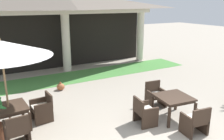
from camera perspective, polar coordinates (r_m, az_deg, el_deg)
background_pavilion at (r=12.89m, az=-11.66°, el=14.28°), size 10.97×2.81×4.18m
lawn_strip at (r=12.04m, az=-8.62°, el=-1.55°), size 12.77×2.00×0.01m
patio_table_near_foreground at (r=7.74m, az=14.66°, el=-6.81°), size 1.15×1.15×0.75m
patio_chair_near_foreground_north at (r=8.62m, az=10.45°, el=-6.04°), size 0.68×0.63×0.87m
patio_chair_near_foreground_south at (r=7.13m, az=19.54°, el=-11.60°), size 0.69×0.62×0.86m
patio_chair_near_foreground_west at (r=7.31m, az=7.85°, el=-10.03°), size 0.63×0.69×0.86m
patio_table_mid_left at (r=7.53m, az=-23.73°, el=-8.75°), size 1.06×1.06×0.71m
patio_umbrella_mid_left at (r=7.02m, az=-25.33°, el=4.60°), size 2.74×2.74×2.68m
patio_chair_mid_left_east at (r=7.79m, az=-16.49°, el=-8.84°), size 0.61×0.62×0.86m
patio_chair_mid_left_south at (r=6.75m, az=-22.01°, el=-13.47°), size 0.61×0.62×0.89m
terracotta_urn at (r=10.29m, az=-12.33°, el=-3.96°), size 0.34×0.34×0.37m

